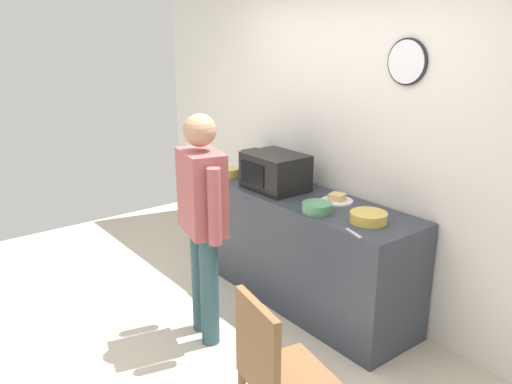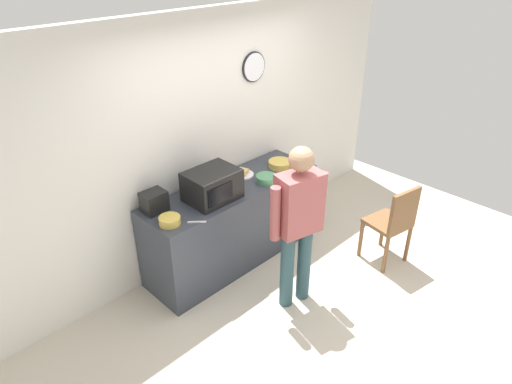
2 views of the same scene
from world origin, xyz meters
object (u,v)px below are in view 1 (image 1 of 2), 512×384
(microwave, at_px, (275,172))
(spoon_utensil, at_px, (227,183))
(wooden_chair, at_px, (275,371))
(cereal_bowl, at_px, (317,208))
(mixing_bowl, at_px, (229,172))
(fork_utensil, at_px, (354,233))
(sandwich_plate, at_px, (337,199))
(toaster, at_px, (256,161))
(salad_bowl, at_px, (368,217))
(person_standing, at_px, (202,213))

(microwave, height_order, spoon_utensil, microwave)
(wooden_chair, bearing_deg, cereal_bowl, 127.63)
(mixing_bowl, relative_size, fork_utensil, 1.14)
(cereal_bowl, distance_m, mixing_bowl, 1.19)
(sandwich_plate, bearing_deg, microwave, -163.72)
(cereal_bowl, bearing_deg, sandwich_plate, 104.71)
(cereal_bowl, relative_size, toaster, 1.01)
(microwave, relative_size, wooden_chair, 0.53)
(microwave, distance_m, sandwich_plate, 0.59)
(microwave, xyz_separation_m, cereal_bowl, (0.63, -0.13, -0.11))
(toaster, bearing_deg, microwave, -21.50)
(mixing_bowl, height_order, toaster, toaster)
(wooden_chair, bearing_deg, microwave, 140.45)
(mixing_bowl, bearing_deg, sandwich_plate, 11.87)
(sandwich_plate, distance_m, toaster, 1.08)
(salad_bowl, relative_size, fork_utensil, 1.50)
(cereal_bowl, xyz_separation_m, toaster, (-1.15, 0.33, 0.06))
(salad_bowl, bearing_deg, wooden_chair, -68.94)
(salad_bowl, xyz_separation_m, person_standing, (-0.72, -0.88, 0.02))
(salad_bowl, distance_m, mixing_bowl, 1.55)
(microwave, bearing_deg, toaster, 158.50)
(microwave, bearing_deg, salad_bowl, 0.77)
(microwave, distance_m, cereal_bowl, 0.65)
(sandwich_plate, xyz_separation_m, toaster, (-1.08, 0.05, 0.08))
(toaster, relative_size, spoon_utensil, 1.29)
(spoon_utensil, bearing_deg, person_standing, -45.42)
(microwave, relative_size, person_standing, 0.30)
(microwave, height_order, cereal_bowl, microwave)
(salad_bowl, bearing_deg, spoon_utensil, -170.17)
(sandwich_plate, height_order, toaster, toaster)
(cereal_bowl, height_order, fork_utensil, cereal_bowl)
(microwave, xyz_separation_m, sandwich_plate, (0.55, 0.16, -0.13))
(cereal_bowl, bearing_deg, person_standing, -115.95)
(salad_bowl, xyz_separation_m, spoon_utensil, (-1.36, -0.24, -0.03))
(salad_bowl, relative_size, spoon_utensil, 1.50)
(salad_bowl, height_order, mixing_bowl, mixing_bowl)
(mixing_bowl, height_order, person_standing, person_standing)
(fork_utensil, relative_size, person_standing, 0.10)
(sandwich_plate, xyz_separation_m, fork_utensil, (0.52, -0.39, -0.02))
(mixing_bowl, height_order, wooden_chair, mixing_bowl)
(sandwich_plate, distance_m, wooden_chair, 1.68)
(microwave, distance_m, spoon_utensil, 0.46)
(sandwich_plate, relative_size, mixing_bowl, 1.27)
(microwave, xyz_separation_m, salad_bowl, (0.99, 0.01, -0.11))
(sandwich_plate, distance_m, cereal_bowl, 0.30)
(cereal_bowl, height_order, toaster, toaster)
(microwave, height_order, salad_bowl, microwave)
(sandwich_plate, bearing_deg, wooden_chair, -56.42)
(microwave, height_order, wooden_chair, microwave)
(spoon_utensil, bearing_deg, toaster, 109.71)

